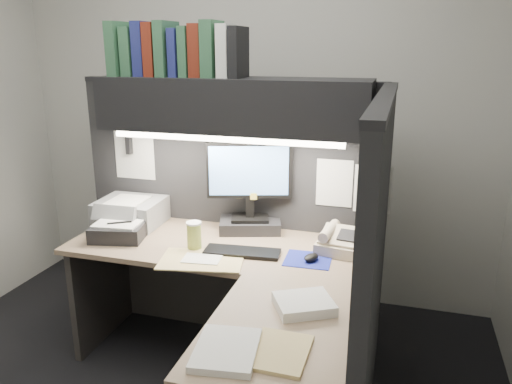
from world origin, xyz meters
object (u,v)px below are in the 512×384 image
at_px(desk, 243,353).
at_px(telephone, 342,242).
at_px(notebook_stack, 119,231).
at_px(coffee_cup, 194,236).
at_px(overhead_shelf, 232,105).
at_px(printer, 131,212).
at_px(keyboard, 242,252).
at_px(monitor, 250,197).

height_order(desk, telephone, telephone).
bearing_deg(notebook_stack, coffee_cup, -2.78).
relative_size(desk, overhead_shelf, 1.10).
bearing_deg(coffee_cup, printer, 153.99).
height_order(printer, notebook_stack, printer).
bearing_deg(printer, telephone, -4.79).
height_order(keyboard, printer, printer).
relative_size(desk, printer, 4.34).
bearing_deg(overhead_shelf, desk, -68.21).
height_order(monitor, notebook_stack, monitor).
bearing_deg(telephone, overhead_shelf, -179.72).
distance_m(monitor, coffee_cup, 0.44).
bearing_deg(printer, desk, -38.68).
height_order(overhead_shelf, printer, overhead_shelf).
xyz_separation_m(overhead_shelf, coffee_cup, (-0.13, -0.29, -0.70)).
bearing_deg(printer, notebook_stack, -78.11).
bearing_deg(telephone, notebook_stack, -163.98).
distance_m(coffee_cup, notebook_stack, 0.49).
bearing_deg(desk, keyboard, 108.13).
height_order(coffee_cup, notebook_stack, coffee_cup).
bearing_deg(printer, overhead_shelf, 0.08).
height_order(overhead_shelf, monitor, overhead_shelf).
xyz_separation_m(desk, monitor, (-0.22, 0.82, 0.51)).
height_order(desk, keyboard, keyboard).
xyz_separation_m(monitor, telephone, (0.58, -0.15, -0.17)).
distance_m(desk, coffee_cup, 0.72).
distance_m(overhead_shelf, monitor, 0.56).
bearing_deg(desk, notebook_stack, 152.34).
bearing_deg(keyboard, overhead_shelf, 112.03).
bearing_deg(telephone, coffee_cup, -157.46).
relative_size(desk, keyboard, 4.12).
height_order(monitor, coffee_cup, monitor).
relative_size(keyboard, coffee_cup, 2.79).
height_order(keyboard, coffee_cup, coffee_cup).
bearing_deg(keyboard, telephone, 15.30).
xyz_separation_m(monitor, printer, (-0.76, -0.09, -0.14)).
height_order(keyboard, notebook_stack, notebook_stack).
bearing_deg(coffee_cup, overhead_shelf, 66.39).
relative_size(telephone, printer, 0.66).
distance_m(desk, overhead_shelf, 1.33).
bearing_deg(monitor, printer, 170.00).
distance_m(telephone, notebook_stack, 1.29).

